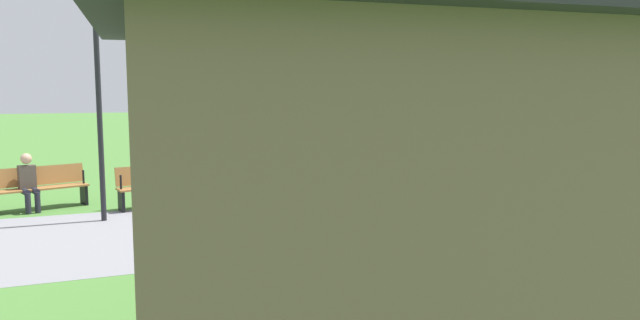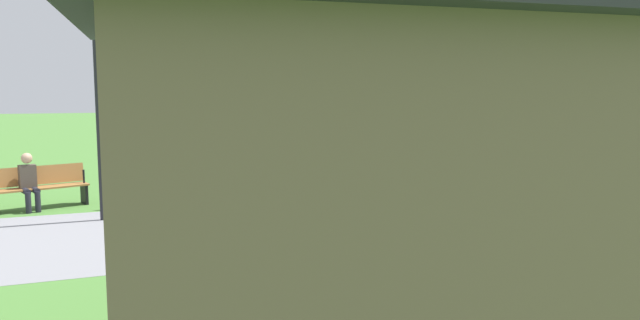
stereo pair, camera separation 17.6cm
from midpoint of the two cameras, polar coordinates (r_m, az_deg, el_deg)
name	(u,v)px [view 2 (the right image)]	position (r m, az deg, el deg)	size (l,w,h in m)	color
ground_plane	(333,198)	(13.50, 1.63, -3.77)	(120.00, 120.00, 0.00)	#477A33
path_paving	(369,215)	(11.71, 5.29, -5.41)	(32.23, 4.49, 0.01)	gray
bench_0	(563,155)	(19.83, 22.93, 0.46)	(1.91, 1.25, 0.89)	#996633
bench_1	(522,161)	(17.56, 19.47, -0.13)	(1.94, 1.05, 0.89)	#996633
bench_2	(462,168)	(15.58, 14.04, -0.78)	(1.95, 0.83, 0.89)	#996633
bench_3	(380,175)	(14.03, 6.27, -1.43)	(1.92, 0.59, 0.89)	#996633
bench_4	(279,180)	(13.11, -3.70, -1.98)	(1.92, 0.59, 0.89)	#996633
bench_5	(162,184)	(12.95, -14.85, -2.30)	(1.95, 0.83, 0.89)	#996633
bench_6	(39,186)	(13.59, -25.46, -2.31)	(1.94, 1.05, 0.89)	#996633
person_seated	(29,180)	(13.38, -26.30, -1.80)	(0.45, 0.59, 1.20)	#4C4238
tree_1	(398,57)	(27.31, 7.86, 9.98)	(3.03, 3.03, 5.60)	brown
tree_2	(466,20)	(23.18, 14.36, 13.15)	(3.86, 3.86, 7.09)	brown
lamp_post	(96,67)	(11.73, -20.67, 8.51)	(0.32, 0.32, 4.21)	black
trash_bin	(617,155)	(21.25, 27.32, 0.40)	(0.48, 0.48, 0.79)	#2D512D
kiosk	(347,206)	(4.46, 3.80, -4.50)	(4.00, 3.22, 3.12)	brown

